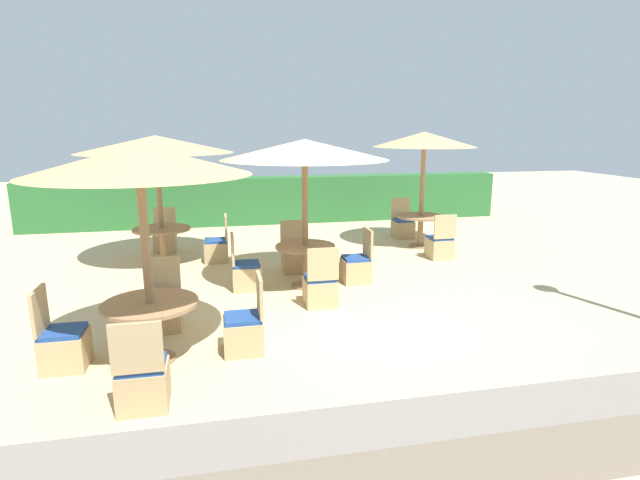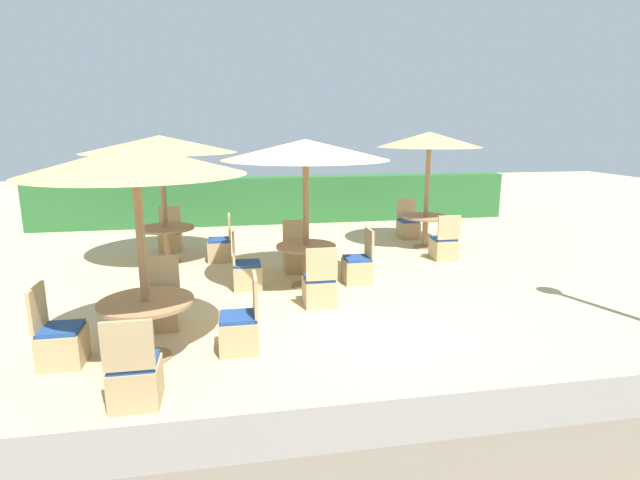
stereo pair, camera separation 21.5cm
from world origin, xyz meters
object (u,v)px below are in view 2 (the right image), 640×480
at_px(round_table_back_right, 425,223).
at_px(round_table_center, 306,255).
at_px(patio_chair_back_right_south, 444,246).
at_px(patio_chair_back_left_north, 170,239).
at_px(patio_chair_front_left_east, 240,330).
at_px(patio_chair_back_right_north, 408,227).
at_px(patio_chair_center_north, 297,257).
at_px(patio_chair_center_west, 246,273).
at_px(round_table_front_left, 147,313).
at_px(patio_chair_front_left_south, 135,379).
at_px(patio_chair_front_left_west, 61,342).
at_px(patio_chair_back_left_east, 221,248).
at_px(parasol_front_left, 134,161).
at_px(patio_chair_front_left_north, 162,308).
at_px(round_table_back_left, 166,235).
at_px(patio_chair_center_east, 358,267).
at_px(parasol_center, 306,150).
at_px(parasol_back_left, 160,145).
at_px(parasol_back_right, 429,140).
at_px(patio_chair_center_south, 319,289).

distance_m(round_table_back_right, round_table_center, 3.77).
relative_size(patio_chair_back_right_south, round_table_center, 0.94).
height_order(patio_chair_back_left_north, patio_chair_front_left_east, same).
bearing_deg(patio_chair_back_left_north, patio_chair_back_right_north, -177.20).
distance_m(patio_chair_center_north, patio_chair_back_left_north, 3.22).
distance_m(patio_chair_center_north, patio_chair_center_west, 1.28).
bearing_deg(round_table_front_left, patio_chair_center_north, 56.46).
bearing_deg(patio_chair_front_left_south, patio_chair_front_left_west, 133.63).
height_order(patio_chair_back_left_east, parasol_front_left, parasol_front_left).
height_order(patio_chair_front_left_south, patio_chair_front_left_north, same).
height_order(patio_chair_center_west, patio_chair_front_left_south, same).
bearing_deg(round_table_back_left, patio_chair_center_east, -29.36).
bearing_deg(patio_chair_back_right_south, round_table_center, -157.63).
relative_size(patio_chair_back_right_north, parasol_center, 0.35).
xyz_separation_m(patio_chair_back_right_north, parasol_back_left, (-5.44, -1.31, 2.03)).
bearing_deg(patio_chair_back_right_south, parasol_center, -157.63).
bearing_deg(patio_chair_center_east, patio_chair_front_left_south, 137.62).
bearing_deg(patio_chair_front_left_north, patio_chair_back_right_south, -153.14).
xyz_separation_m(round_table_center, parasol_front_left, (-2.19, -2.33, 1.72)).
height_order(parasol_back_left, patio_chair_front_left_south, parasol_back_left).
distance_m(patio_chair_back_right_north, patio_chair_center_west, 5.10).
height_order(patio_chair_center_west, round_table_back_left, patio_chair_center_west).
xyz_separation_m(patio_chair_back_right_north, parasol_front_left, (-5.17, -5.59, 2.00)).
bearing_deg(round_table_back_left, parasol_front_left, -86.39).
bearing_deg(patio_chair_front_left_west, parasol_back_right, 126.63).
xyz_separation_m(patio_chair_back_right_south, patio_chair_front_left_west, (-6.14, -3.55, 0.00)).
bearing_deg(patio_chair_back_right_south, parasol_front_left, -145.51).
distance_m(patio_chair_back_right_north, patio_chair_back_left_north, 5.50).
xyz_separation_m(parasol_center, patio_chair_center_south, (0.05, -0.96, -2.00)).
bearing_deg(patio_chair_center_east, parasol_center, 93.22).
height_order(patio_chair_center_north, patio_chair_center_west, same).
bearing_deg(patio_chair_front_left_south, round_table_front_left, 90.98).
bearing_deg(patio_chair_center_south, patio_chair_front_left_south, -133.18).
bearing_deg(parasol_center, patio_chair_center_west, 176.87).
xyz_separation_m(parasol_back_right, round_table_front_left, (-5.20, -4.60, -1.78)).
bearing_deg(round_table_front_left, patio_chair_back_right_south, 34.49).
bearing_deg(patio_chair_front_left_south, round_table_back_right, 47.15).
distance_m(round_table_center, patio_chair_front_left_south, 3.98).
distance_m(patio_chair_back_right_north, parasol_center, 4.84).
height_order(parasol_back_right, patio_chair_front_left_west, parasol_back_right).
distance_m(patio_chair_center_south, parasol_front_left, 3.31).
height_order(parasol_center, patio_chair_back_left_east, parasol_center).
distance_m(patio_chair_center_south, round_table_back_left, 3.85).
xyz_separation_m(patio_chair_back_right_north, patio_chair_front_left_west, (-6.12, -5.56, 0.00)).
relative_size(patio_chair_back_right_south, parasol_center, 0.35).
bearing_deg(patio_chair_center_west, round_table_center, 86.87).
distance_m(patio_chair_center_south, parasol_back_left, 4.34).
xyz_separation_m(parasol_center, patio_chair_front_left_east, (-1.16, -2.30, -2.00)).
height_order(patio_chair_back_right_north, patio_chair_back_right_south, same).
bearing_deg(patio_chair_front_left_west, patio_chair_center_north, 136.09).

